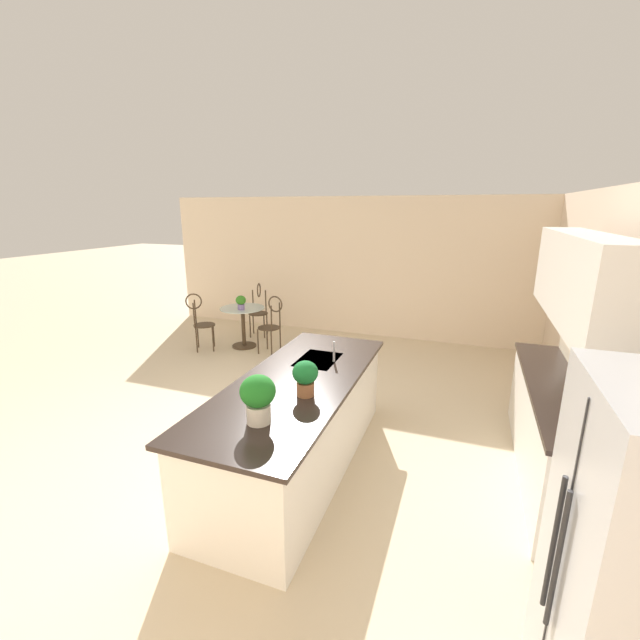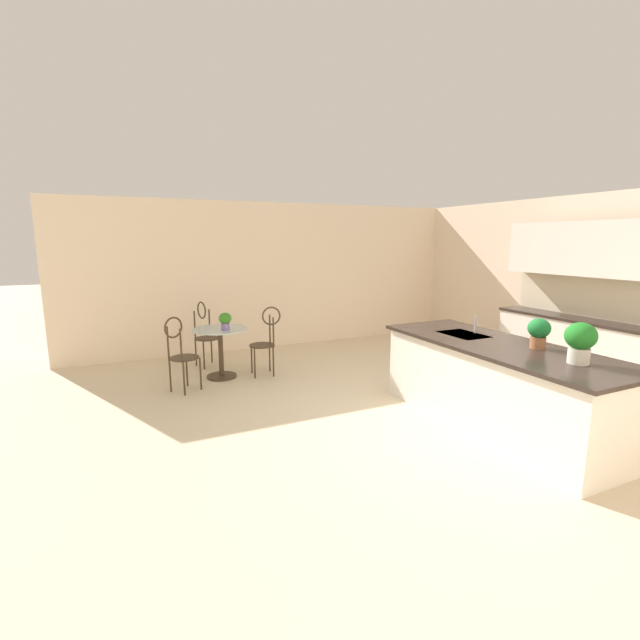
{
  "view_description": "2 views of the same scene",
  "coord_description": "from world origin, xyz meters",
  "views": [
    {
      "loc": [
        3.61,
        2.3,
        2.49
      ],
      "look_at": [
        -1.58,
        0.38,
        0.97
      ],
      "focal_mm": 23.08,
      "sensor_mm": 36.0,
      "label": 1
    },
    {
      "loc": [
        3.63,
        -2.82,
        2.02
      ],
      "look_at": [
        -1.54,
        -0.43,
        0.98
      ],
      "focal_mm": 24.58,
      "sensor_mm": 36.0,
      "label": 2
    }
  ],
  "objects": [
    {
      "name": "ground_plane",
      "position": [
        0.0,
        0.0,
        0.0
      ],
      "size": [
        40.0,
        40.0,
        0.0
      ],
      "primitive_type": "plane",
      "color": "beige"
    },
    {
      "name": "wall_back",
      "position": [
        0.0,
        3.66,
        1.35
      ],
      "size": [
        9.0,
        0.12,
        2.7
      ],
      "primitive_type": "cube",
      "color": "beige",
      "rests_on": "ground"
    },
    {
      "name": "wall_left_window",
      "position": [
        -4.26,
        0.0,
        1.35
      ],
      "size": [
        0.12,
        7.8,
        2.7
      ],
      "primitive_type": "cube",
      "color": "beige",
      "rests_on": "ground"
    },
    {
      "name": "kitchen_island",
      "position": [
        0.3,
        0.85,
        0.46
      ],
      "size": [
        2.8,
        1.06,
        0.92
      ],
      "color": "white",
      "rests_on": "ground"
    },
    {
      "name": "back_counter_run",
      "position": [
        -0.4,
        3.21,
        0.49
      ],
      "size": [
        2.44,
        0.64,
        1.52
      ],
      "color": "white",
      "rests_on": "ground"
    },
    {
      "name": "upper_cabinet_run",
      "position": [
        -0.4,
        3.18,
        1.9
      ],
      "size": [
        2.4,
        0.36,
        0.76
      ],
      "color": "white",
      "rests_on": "back_counter_run"
    },
    {
      "name": "bistro_table",
      "position": [
        -2.68,
        -1.52,
        0.45
      ],
      "size": [
        0.8,
        0.8,
        0.74
      ],
      "color": "#3D2D1E",
      "rests_on": "ground"
    },
    {
      "name": "chair_near_window",
      "position": [
        -3.43,
        -1.6,
        0.57
      ],
      "size": [
        0.52,
        0.47,
        1.04
      ],
      "color": "#3D2D1E",
      "rests_on": "ground"
    },
    {
      "name": "chair_by_island",
      "position": [
        -2.53,
        -0.87,
        0.57
      ],
      "size": [
        0.42,
        0.5,
        1.04
      ],
      "color": "#3D2D1E",
      "rests_on": "ground"
    },
    {
      "name": "chair_toward_desk",
      "position": [
        -2.27,
        -2.13,
        0.57
      ],
      "size": [
        0.52,
        0.52,
        1.04
      ],
      "color": "#3D2D1E",
      "rests_on": "ground"
    },
    {
      "name": "sink_faucet",
      "position": [
        -0.25,
        1.03,
        1.03
      ],
      "size": [
        0.02,
        0.02,
        0.22
      ],
      "primitive_type": "cylinder",
      "color": "#B2B5BA",
      "rests_on": "kitchen_island"
    },
    {
      "name": "potted_plant_on_table",
      "position": [
        -2.55,
        -1.46,
        0.88
      ],
      "size": [
        0.18,
        0.18,
        0.25
      ],
      "color": "#7A669E",
      "rests_on": "bistro_table"
    },
    {
      "name": "potted_plant_counter_near",
      "position": [
        0.6,
        1.05,
        1.1
      ],
      "size": [
        0.22,
        0.22,
        0.31
      ],
      "color": "#9E603D",
      "rests_on": "kitchen_island"
    },
    {
      "name": "potted_plant_counter_far",
      "position": [
        1.15,
        0.9,
        1.14
      ],
      "size": [
        0.27,
        0.27,
        0.38
      ],
      "color": "beige",
      "rests_on": "kitchen_island"
    }
  ]
}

